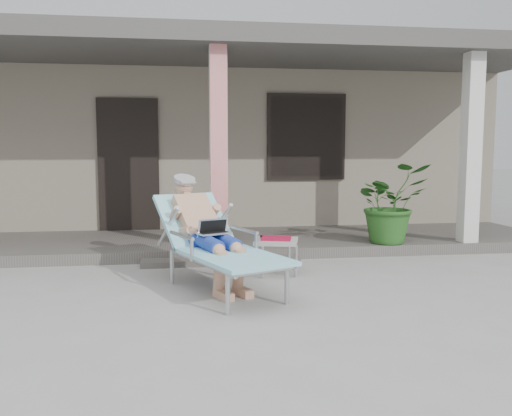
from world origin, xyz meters
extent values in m
plane|color=#9E9E99|center=(0.00, 0.00, 0.00)|extent=(60.00, 60.00, 0.00)
cube|color=gray|center=(0.00, 6.50, 1.50)|extent=(10.00, 5.00, 3.00)
cube|color=#474442|center=(0.00, 6.50, 3.15)|extent=(10.40, 5.40, 0.30)
cube|color=black|center=(-1.30, 3.97, 1.20)|extent=(0.95, 0.06, 2.10)
cube|color=black|center=(1.60, 3.97, 1.65)|extent=(1.20, 0.06, 1.30)
cube|color=black|center=(1.60, 3.96, 1.65)|extent=(1.32, 0.05, 1.42)
cube|color=#605B56|center=(0.00, 3.00, 0.07)|extent=(10.00, 2.00, 0.15)
cube|color=red|center=(0.00, 2.15, 1.45)|extent=(0.22, 0.22, 2.61)
cube|color=silver|center=(3.50, 2.15, 1.45)|extent=(0.22, 0.22, 2.61)
cube|color=#474442|center=(0.00, 3.00, 2.88)|extent=(10.00, 2.30, 0.24)
cube|color=#605B56|center=(0.00, 1.85, 0.04)|extent=(2.00, 0.30, 0.07)
cylinder|color=#B7B7BC|center=(-0.11, -0.26, 0.19)|extent=(0.04, 0.04, 0.37)
cylinder|color=#B7B7BC|center=(0.47, -0.02, 0.19)|extent=(0.04, 0.04, 0.37)
cylinder|color=#B7B7BC|center=(-0.60, 0.91, 0.19)|extent=(0.04, 0.04, 0.37)
cylinder|color=#B7B7BC|center=(-0.03, 1.15, 0.19)|extent=(0.04, 0.04, 0.37)
cube|color=#B7B7BC|center=(0.00, 0.29, 0.39)|extent=(1.06, 1.38, 0.03)
cube|color=#9BECF0|center=(0.00, 0.29, 0.41)|extent=(1.17, 1.45, 0.04)
cube|color=#B7B7BC|center=(-0.35, 1.12, 0.63)|extent=(0.81, 0.78, 0.50)
cube|color=#9BECF0|center=(-0.35, 1.12, 0.66)|extent=(0.93, 0.89, 0.56)
cylinder|color=#A2A2A4|center=(-0.46, 1.39, 1.11)|extent=(0.32, 0.32, 0.13)
cube|color=silver|center=(-0.17, 0.69, 0.59)|extent=(0.40, 0.35, 0.24)
cube|color=#A7A8A3|center=(0.60, 1.23, 0.39)|extent=(0.60, 0.60, 0.04)
cylinder|color=#B7B7BC|center=(0.40, 1.03, 0.18)|extent=(0.03, 0.03, 0.37)
cylinder|color=#B7B7BC|center=(0.79, 1.03, 0.18)|extent=(0.03, 0.03, 0.37)
cylinder|color=#B7B7BC|center=(0.40, 1.42, 0.18)|extent=(0.03, 0.03, 0.37)
cylinder|color=#B7B7BC|center=(0.79, 1.42, 0.18)|extent=(0.03, 0.03, 0.37)
cube|color=#A31133|center=(0.60, 1.23, 0.42)|extent=(0.39, 0.33, 0.03)
cube|color=black|center=(0.60, 1.35, 0.42)|extent=(0.33, 0.11, 0.03)
imported|color=#26591E|center=(2.39, 2.25, 0.71)|extent=(1.10, 0.99, 1.11)
camera|label=1|loc=(-0.53, -4.88, 1.46)|focal=38.00mm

